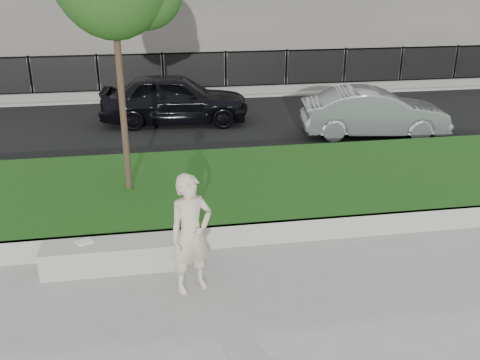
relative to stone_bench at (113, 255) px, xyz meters
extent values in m
plane|color=gray|center=(1.77, -0.67, -0.22)|extent=(90.00, 90.00, 0.00)
cube|color=black|center=(1.77, 2.33, -0.02)|extent=(34.00, 4.00, 0.40)
cube|color=#A7A59C|center=(1.77, 0.37, -0.02)|extent=(34.00, 0.08, 0.40)
cube|color=black|center=(1.77, 7.83, -0.20)|extent=(34.00, 7.00, 0.04)
cube|color=gray|center=(1.77, 12.33, -0.16)|extent=(34.00, 3.00, 0.12)
cube|color=slate|center=(1.77, 11.33, 0.02)|extent=(32.00, 0.30, 0.24)
cube|color=black|center=(1.77, 11.33, 0.65)|extent=(32.00, 0.04, 1.50)
cube|color=black|center=(1.77, 11.33, 1.35)|extent=(32.00, 0.05, 0.05)
cube|color=black|center=(1.77, 11.33, 0.15)|extent=(32.00, 0.05, 0.05)
cube|color=#A7A59C|center=(0.00, 0.00, 0.00)|extent=(2.14, 0.53, 0.44)
imported|color=beige|center=(1.17, -0.76, 0.67)|extent=(0.76, 0.64, 1.77)
cube|color=silver|center=(-0.42, 0.08, 0.23)|extent=(0.29, 0.26, 0.03)
cylinder|color=#38281C|center=(0.20, 2.26, 2.68)|extent=(0.12, 0.12, 5.00)
imported|color=black|center=(1.39, 8.03, 0.55)|extent=(4.41, 2.09, 1.46)
imported|color=gray|center=(6.65, 5.86, 0.46)|extent=(4.05, 1.94, 1.28)
camera|label=1|loc=(0.74, -7.44, 4.16)|focal=40.00mm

